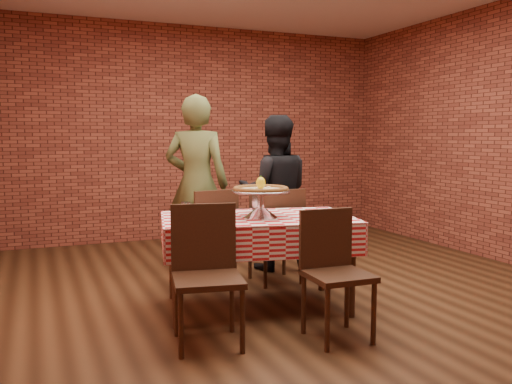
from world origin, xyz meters
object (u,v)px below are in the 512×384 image
condiment_caddy (256,203)px  chair_near_right (338,276)px  pizza (261,190)px  chair_far_right (275,235)px  water_glass_right (186,209)px  diner_black (275,193)px  pizza_stand (261,204)px  chair_near_left (208,277)px  table (257,263)px  chair_far_left (208,237)px  diner_olive (197,184)px  water_glass_left (198,212)px

condiment_caddy → chair_near_right: bearing=-79.7°
pizza → chair_far_right: (0.45, 0.71, -0.52)m
water_glass_right → pizza: bearing=-25.2°
diner_black → pizza_stand: bearing=78.9°
pizza_stand → chair_far_right: size_ratio=0.53×
pizza → diner_black: 1.36m
chair_near_left → chair_near_right: chair_near_left is taller
pizza → pizza_stand: bearing=90.0°
pizza → chair_far_right: size_ratio=0.49×
table → chair_near_right: 0.90m
pizza → chair_near_left: pizza is taller
table → chair_far_left: (-0.16, 0.83, 0.08)m
chair_far_left → diner_black: diner_black is taller
pizza_stand → pizza: 0.11m
pizza_stand → water_glass_right: pizza_stand is taller
water_glass_right → diner_olive: diner_olive is taller
pizza_stand → chair_far_left: 0.97m
diner_olive → diner_black: 0.83m
chair_near_left → pizza_stand: bearing=52.3°
condiment_caddy → pizza_stand: bearing=-103.4°
water_glass_right → chair_near_right: chair_near_right is taller
water_glass_left → water_glass_right: same height
pizza → chair_far_left: bearing=101.4°
chair_near_left → chair_far_right: size_ratio=1.02×
table → water_glass_right: 0.73m
chair_far_left → pizza: bearing=94.1°
pizza_stand → condiment_caddy: size_ratio=3.23×
chair_near_left → condiment_caddy: bearing=60.5°
table → chair_far_left: 0.85m
chair_near_left → water_glass_left: bearing=89.5°
water_glass_right → chair_near_left: chair_near_left is taller
chair_far_left → diner_black: bearing=-167.4°
chair_near_left → chair_near_right: size_ratio=1.05×
chair_near_right → chair_far_right: 1.54m
pizza_stand → diner_black: 1.35m
water_glass_right → condiment_caddy: 0.64m
water_glass_left → diner_olive: 1.39m
water_glass_right → chair_near_right: size_ratio=0.13×
diner_olive → table: bearing=126.3°
table → chair_far_left: chair_far_left is taller
condiment_caddy → diner_olive: 1.11m
water_glass_left → diner_olive: (0.38, 1.33, 0.10)m
chair_near_left → table: bearing=54.9°
pizza_stand → condiment_caddy: pizza_stand is taller
table → water_glass_right: water_glass_right is taller
pizza_stand → chair_near_left: pizza_stand is taller
table → chair_far_right: bearing=54.8°
table → pizza_stand: pizza_stand is taller
diner_black → table: bearing=77.4°
pizza_stand → diner_black: size_ratio=0.30×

